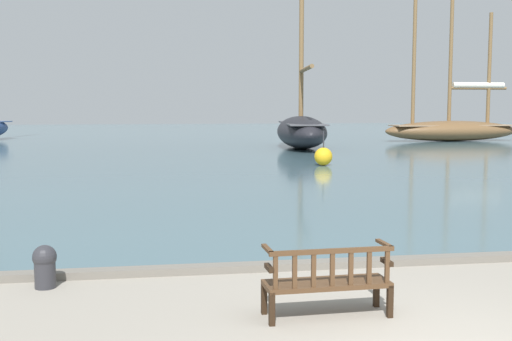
% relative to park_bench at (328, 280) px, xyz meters
% --- Properties ---
extents(harbor_water, '(100.00, 80.00, 0.08)m').
position_rel_park_bench_xyz_m(harbor_water, '(0.94, 42.55, -0.43)').
color(harbor_water, '#476670').
rests_on(harbor_water, ground).
extents(quay_edge_kerb, '(40.00, 0.30, 0.12)m').
position_rel_park_bench_xyz_m(quay_edge_kerb, '(0.94, 2.40, -0.41)').
color(quay_edge_kerb, slate).
rests_on(quay_edge_kerb, ground).
extents(park_bench, '(1.62, 0.58, 0.92)m').
position_rel_park_bench_xyz_m(park_bench, '(0.00, 0.00, 0.00)').
color(park_bench, black).
rests_on(park_bench, ground).
extents(sailboat_distant_harbor, '(4.02, 10.03, 13.81)m').
position_rel_park_bench_xyz_m(sailboat_distant_harbor, '(6.83, 30.50, 0.73)').
color(sailboat_distant_harbor, black).
rests_on(sailboat_distant_harbor, harbor_water).
extents(sailboat_nearest_starboard, '(10.29, 2.93, 13.56)m').
position_rel_park_bench_xyz_m(sailboat_nearest_starboard, '(19.38, 36.05, 0.69)').
color(sailboat_nearest_starboard, brown).
rests_on(sailboat_nearest_starboard, harbor_water).
extents(mooring_bollard, '(0.35, 0.35, 0.64)m').
position_rel_park_bench_xyz_m(mooring_bollard, '(-3.75, 1.92, -0.12)').
color(mooring_bollard, '#2D2D33').
rests_on(mooring_bollard, ground).
extents(channel_buoy, '(0.78, 0.78, 1.48)m').
position_rel_park_bench_xyz_m(channel_buoy, '(5.13, 19.10, 0.00)').
color(channel_buoy, gold).
rests_on(channel_buoy, harbor_water).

